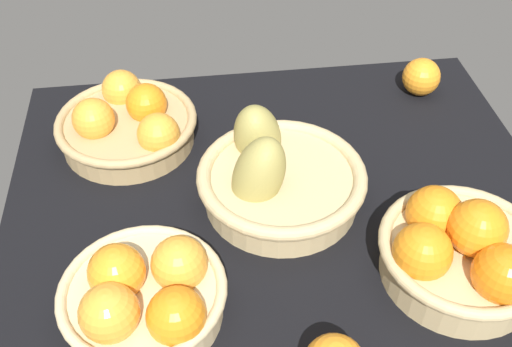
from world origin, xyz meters
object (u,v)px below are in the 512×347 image
object	(u,v)px
basket_near_left	(145,296)
loose_orange_front_gap	(421,77)
basket_far_left	(128,123)
basket_near_right	(461,252)
basket_center_pears	(278,177)

from	to	relation	value
basket_near_left	loose_orange_front_gap	size ratio (longest dim) A/B	3.05
basket_far_left	basket_near_left	bearing A→B (deg)	-85.31
basket_near_left	loose_orange_front_gap	bearing A→B (deg)	40.66
basket_near_right	basket_near_left	distance (cm)	41.19
basket_near_left	basket_center_pears	distance (cm)	27.53
loose_orange_front_gap	basket_center_pears	bearing A→B (deg)	-141.89
basket_far_left	basket_near_right	bearing A→B (deg)	-38.17
basket_near_left	basket_far_left	bearing A→B (deg)	94.69
basket_near_left	basket_far_left	distance (cm)	36.06
basket_near_right	loose_orange_front_gap	size ratio (longest dim) A/B	3.26
basket_near_right	basket_near_left	bearing A→B (deg)	-178.25
basket_far_left	basket_center_pears	distance (cm)	28.17
basket_near_right	loose_orange_front_gap	bearing A→B (deg)	77.67
basket_near_right	basket_far_left	xyz separation A→B (cm)	(-44.11, 34.68, -1.12)
loose_orange_front_gap	basket_far_left	bearing A→B (deg)	-172.20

